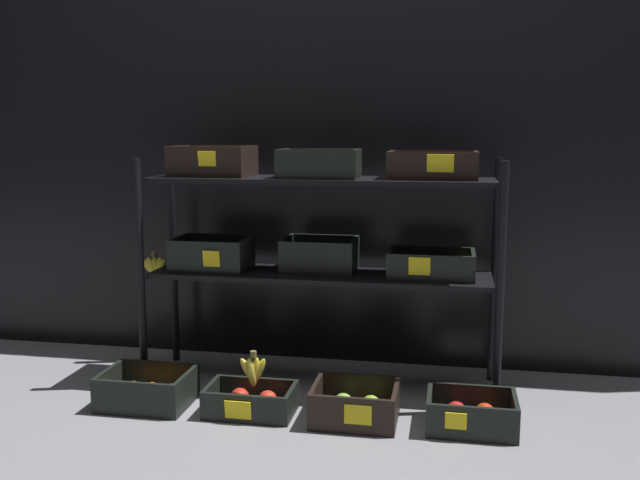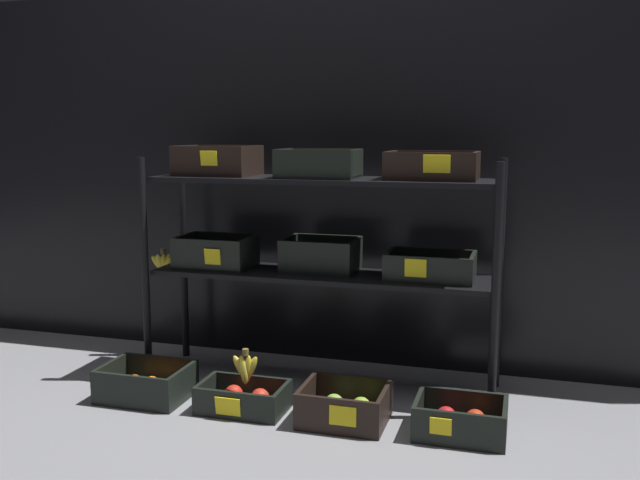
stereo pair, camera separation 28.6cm
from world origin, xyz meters
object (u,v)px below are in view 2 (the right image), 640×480
at_px(crate_ground_apple_red, 243,399).
at_px(crate_ground_right_apple_red, 460,422).
at_px(display_rack, 316,223).
at_px(crate_ground_tangerine, 146,386).
at_px(crate_ground_apple_green, 345,408).
at_px(banana_bunch_loose, 246,369).

distance_m(crate_ground_apple_red, crate_ground_right_apple_red, 0.81).
distance_m(display_rack, crate_ground_tangerine, 0.94).
relative_size(display_rack, crate_ground_apple_green, 5.01).
relative_size(display_rack, crate_ground_right_apple_red, 4.93).
distance_m(display_rack, banana_bunch_loose, 0.65).
xyz_separation_m(crate_ground_apple_green, crate_ground_right_apple_red, (0.41, 0.00, -0.00)).
distance_m(display_rack, crate_ground_apple_red, 0.75).
distance_m(crate_ground_apple_green, crate_ground_right_apple_red, 0.41).
bearing_deg(display_rack, banana_bunch_loose, -113.20).
bearing_deg(crate_ground_apple_green, banana_bunch_loose, -178.52).
xyz_separation_m(display_rack, banana_bunch_loose, (-0.16, -0.38, -0.51)).
height_order(display_rack, crate_ground_apple_red, display_rack).
distance_m(display_rack, crate_ground_right_apple_red, 0.96).
height_order(crate_ground_apple_red, crate_ground_right_apple_red, crate_ground_right_apple_red).
relative_size(display_rack, crate_ground_tangerine, 4.60).
relative_size(crate_ground_tangerine, crate_ground_apple_red, 1.02).
height_order(crate_ground_apple_green, banana_bunch_loose, banana_bunch_loose).
height_order(crate_ground_tangerine, crate_ground_apple_red, crate_ground_tangerine).
bearing_deg(banana_bunch_loose, display_rack, 66.80).
xyz_separation_m(crate_ground_tangerine, crate_ground_apple_green, (0.81, -0.00, 0.00)).
xyz_separation_m(crate_ground_apple_red, crate_ground_right_apple_red, (0.81, 0.01, 0.00)).
bearing_deg(banana_bunch_loose, crate_ground_apple_green, 1.48).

